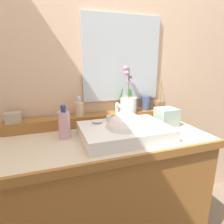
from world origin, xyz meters
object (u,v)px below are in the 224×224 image
tumbler_cup (147,103)px  reed_diffuser (159,104)px  potted_plant (128,102)px  soap_dispenser (79,108)px  soap_bar (97,121)px  sink_basin (125,132)px  lotion_bottle (64,124)px  trinket_box (13,118)px  tissue_box (166,117)px

tumbler_cup → reed_diffuser: (0.10, -0.02, -0.02)m
potted_plant → soap_dispenser: size_ratio=2.48×
soap_bar → soap_dispenser: size_ratio=0.53×
sink_basin → reed_diffuser: 0.49m
lotion_bottle → reed_diffuser: bearing=12.9°
tumbler_cup → trinket_box: (-0.91, -0.02, -0.02)m
tissue_box → lotion_bottle: bearing=-179.8°
potted_plant → soap_dispenser: bearing=179.3°
soap_dispenser → tissue_box: 0.59m
trinket_box → potted_plant: bearing=-6.7°
reed_diffuser → tissue_box: size_ratio=1.90×
sink_basin → trinket_box: size_ratio=5.60×
sink_basin → tissue_box: sink_basin is taller
tissue_box → soap_bar: bearing=-179.3°
trinket_box → sink_basin: bearing=-31.3°
lotion_bottle → tissue_box: (0.68, 0.00, -0.02)m
potted_plant → trinket_box: 0.75m
trinket_box → soap_bar: bearing=-26.8°
tumbler_cup → reed_diffuser: size_ratio=0.43×
tumbler_cup → tissue_box: 0.20m
sink_basin → potted_plant: size_ratio=1.52×
soap_bar → tumbler_cup: tumbler_cup is taller
tumbler_cup → reed_diffuser: reed_diffuser is taller
trinket_box → lotion_bottle: (0.28, -0.17, -0.02)m
tissue_box → tumbler_cup: bearing=107.3°
sink_basin → soap_bar: sink_basin is taller
sink_basin → soap_bar: bearing=142.4°
lotion_bottle → soap_dispenser: bearing=56.1°
sink_basin → reed_diffuser: reed_diffuser is taller
soap_bar → tissue_box: bearing=0.7°
tumbler_cup → tissue_box: size_ratio=0.81×
soap_dispenser → tissue_box: size_ratio=1.02×
soap_dispenser → reed_diffuser: bearing=-0.7°
reed_diffuser → soap_bar: bearing=-162.4°
sink_basin → trinket_box: sink_basin is taller
sink_basin → trinket_box: 0.67m
potted_plant → tissue_box: bearing=-38.1°
reed_diffuser → lotion_bottle: size_ratio=1.27×
soap_dispenser → trinket_box: size_ratio=1.48×
soap_dispenser → sink_basin: bearing=-53.3°
reed_diffuser → lotion_bottle: reed_diffuser is taller
tumbler_cup → trinket_box: 0.91m
potted_plant → tumbler_cup: (0.16, 0.01, -0.02)m
sink_basin → soap_dispenser: bearing=126.7°
soap_bar → tissue_box: tissue_box is taller
potted_plant → tumbler_cup: size_ratio=3.09×
potted_plant → tumbler_cup: 0.16m
reed_diffuser → tissue_box: bearing=-106.1°
soap_bar → tumbler_cup: size_ratio=0.66×
sink_basin → tumbler_cup: size_ratio=4.72×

